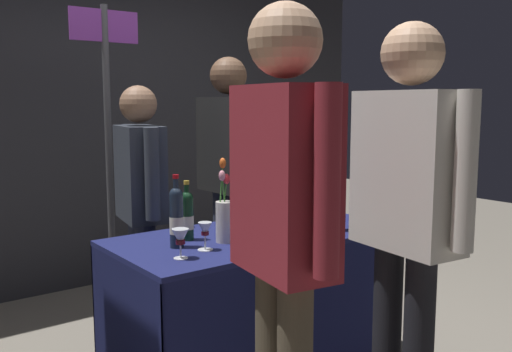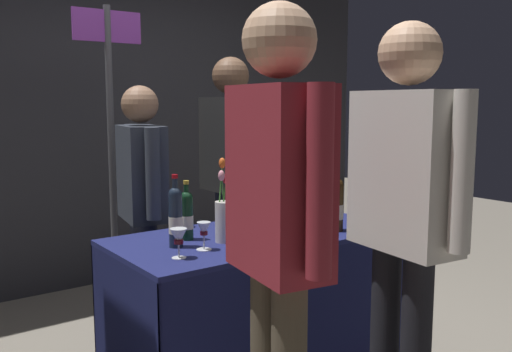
{
  "view_description": "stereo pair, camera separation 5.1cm",
  "coord_description": "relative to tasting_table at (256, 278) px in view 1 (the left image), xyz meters",
  "views": [
    {
      "loc": [
        -1.72,
        -2.24,
        1.45
      ],
      "look_at": [
        0.0,
        0.0,
        1.07
      ],
      "focal_mm": 39.02,
      "sensor_mm": 36.0,
      "label": 1
    },
    {
      "loc": [
        -1.68,
        -2.27,
        1.45
      ],
      "look_at": [
        0.0,
        0.0,
        1.07
      ],
      "focal_mm": 39.02,
      "sensor_mm": 36.0,
      "label": 2
    }
  ],
  "objects": [
    {
      "name": "display_bottle_4",
      "position": [
        -0.08,
        0.04,
        0.38
      ],
      "size": [
        0.07,
        0.07,
        0.32
      ],
      "color": "black",
      "rests_on": "tasting_table"
    },
    {
      "name": "back_partition",
      "position": [
        0.0,
        2.02,
        1.0
      ],
      "size": [
        5.27,
        0.12,
        3.07
      ],
      "primitive_type": "cube",
      "color": "#2D2D33",
      "rests_on": "ground_plane"
    },
    {
      "name": "taster_foreground_left",
      "position": [
        -0.54,
        -0.86,
        0.54
      ],
      "size": [
        0.27,
        0.56,
        1.77
      ],
      "rotation": [
        0.0,
        0.0,
        1.41
      ],
      "color": "#4C4233",
      "rests_on": "ground_plane"
    },
    {
      "name": "flower_vase",
      "position": [
        -0.23,
        -0.05,
        0.37
      ],
      "size": [
        0.09,
        0.09,
        0.41
      ],
      "color": "silver",
      "rests_on": "tasting_table"
    },
    {
      "name": "display_bottle_3",
      "position": [
        0.47,
        -0.26,
        0.38
      ],
      "size": [
        0.07,
        0.07,
        0.33
      ],
      "color": "black",
      "rests_on": "tasting_table"
    },
    {
      "name": "display_bottle_0",
      "position": [
        0.37,
        -0.21,
        0.39
      ],
      "size": [
        0.08,
        0.08,
        0.35
      ],
      "color": "#38230F",
      "rests_on": "tasting_table"
    },
    {
      "name": "wine_glass_near_vendor",
      "position": [
        -0.55,
        -0.18,
        0.33
      ],
      "size": [
        0.08,
        0.08,
        0.13
      ],
      "color": "silver",
      "rests_on": "tasting_table"
    },
    {
      "name": "vendor_assistant",
      "position": [
        0.33,
        0.73,
        0.53
      ],
      "size": [
        0.24,
        0.64,
        1.74
      ],
      "rotation": [
        0.0,
        0.0,
        -1.58
      ],
      "color": "#2D3347",
      "rests_on": "ground_plane"
    },
    {
      "name": "booth_signpost",
      "position": [
        -0.31,
        1.15,
        0.73
      ],
      "size": [
        0.44,
        0.04,
        2.05
      ],
      "color": "#47474C",
      "rests_on": "ground_plane"
    },
    {
      "name": "wine_glass_mid",
      "position": [
        -0.39,
        -0.12,
        0.33
      ],
      "size": [
        0.07,
        0.07,
        0.13
      ],
      "color": "silver",
      "rests_on": "tasting_table"
    },
    {
      "name": "taster_foreground_right",
      "position": [
        0.06,
        -0.9,
        0.53
      ],
      "size": [
        0.26,
        0.61,
        1.75
      ],
      "rotation": [
        0.0,
        0.0,
        1.45
      ],
      "color": "black",
      "rests_on": "ground_plane"
    },
    {
      "name": "tasting_table",
      "position": [
        0.0,
        0.0,
        0.0
      ],
      "size": [
        1.49,
        0.74,
        0.77
      ],
      "color": "#191E51",
      "rests_on": "ground_plane"
    },
    {
      "name": "featured_wine_bottle",
      "position": [
        0.18,
        -0.06,
        0.38
      ],
      "size": [
        0.08,
        0.08,
        0.34
      ],
      "color": "black",
      "rests_on": "tasting_table"
    },
    {
      "name": "display_bottle_1",
      "position": [
        -0.36,
        0.09,
        0.37
      ],
      "size": [
        0.07,
        0.07,
        0.3
      ],
      "color": "black",
      "rests_on": "tasting_table"
    },
    {
      "name": "display_bottle_5",
      "position": [
        -0.47,
        -0.0,
        0.39
      ],
      "size": [
        0.07,
        0.07,
        0.34
      ],
      "color": "#192333",
      "rests_on": "tasting_table"
    },
    {
      "name": "vendor_presenter",
      "position": [
        -0.32,
        0.68,
        0.38
      ],
      "size": [
        0.28,
        0.55,
        1.54
      ],
      "rotation": [
        0.0,
        0.0,
        -1.75
      ],
      "color": "#2D3347",
      "rests_on": "ground_plane"
    },
    {
      "name": "display_bottle_2",
      "position": [
        0.33,
        0.01,
        0.38
      ],
      "size": [
        0.07,
        0.07,
        0.32
      ],
      "color": "black",
      "rests_on": "tasting_table"
    }
  ]
}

